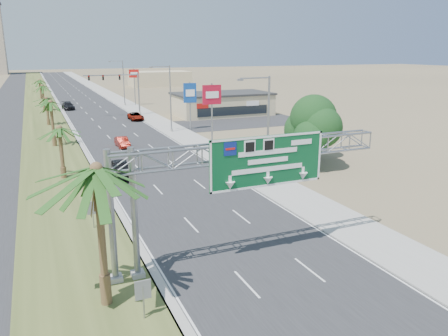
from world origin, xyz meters
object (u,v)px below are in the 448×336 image
pole_sign_blue (190,95)px  pole_sign_red_far (134,76)px  signal_mast (128,90)px  car_right_lane (136,116)px  sign_gantry (240,161)px  car_mid_lane (122,142)px  car_left_lane (120,169)px  pole_sign_red_near (212,98)px  store_building (222,104)px  car_far (68,106)px  palm_near (96,170)px

pole_sign_blue → pole_sign_red_far: bearing=91.8°
signal_mast → pole_sign_red_far: pole_sign_red_far is taller
car_right_lane → sign_gantry: bearing=-96.1°
sign_gantry → car_mid_lane: size_ratio=4.25×
car_left_lane → pole_sign_red_near: pole_sign_red_near is taller
pole_sign_red_far → car_left_lane: bearing=-103.8°
store_building → sign_gantry: bearing=-112.4°
car_left_lane → car_far: (-0.50, 55.94, -0.10)m
store_building → pole_sign_red_near: bearing=-115.8°
signal_mast → pole_sign_red_near: bearing=-83.4°
palm_near → car_far: 78.50m
signal_mast → sign_gantry: bearing=-95.7°
pole_sign_blue → car_far: bearing=115.3°
palm_near → pole_sign_red_near: size_ratio=1.02×
signal_mast → car_left_lane: bearing=-102.8°
pole_sign_red_far → pole_sign_red_near: bearing=-91.0°
car_mid_lane → pole_sign_red_near: pole_sign_red_near is taller
palm_near → car_far: palm_near is taller
sign_gantry → palm_near: (-8.14, -1.93, 0.87)m
car_left_lane → car_far: 55.94m
pole_sign_red_far → sign_gantry: bearing=-98.0°
car_far → pole_sign_red_far: (14.66, 1.49, 5.71)m
palm_near → car_right_lane: size_ratio=1.72×
car_far → store_building: bearing=-41.0°
sign_gantry → car_far: sign_gantry is taller
store_building → pole_sign_red_far: pole_sign_red_far is taller
signal_mast → car_right_lane: size_ratio=2.11×
car_far → pole_sign_red_near: pole_sign_red_near is taller
signal_mast → store_building: signal_mast is taller
car_mid_lane → car_right_lane: (6.56, 21.80, 0.03)m
pole_sign_red_near → pole_sign_blue: size_ratio=1.10×
sign_gantry → pole_sign_red_far: pole_sign_red_far is taller
car_mid_lane → pole_sign_red_far: (11.28, 43.37, 5.82)m
car_left_lane → car_right_lane: car_left_lane is taller
sign_gantry → car_left_lane: sign_gantry is taller
signal_mast → car_mid_lane: 28.81m
car_left_lane → car_mid_lane: car_left_lane is taller
palm_near → car_right_lane: palm_near is taller
palm_near → signal_mast: (14.37, 63.97, -2.08)m
pole_sign_red_near → pole_sign_red_far: bearing=89.0°
car_mid_lane → pole_sign_red_far: bearing=74.0°
store_building → car_left_lane: 44.46m
store_building → pole_sign_blue: size_ratio=2.41×
car_left_lane → pole_sign_blue: 27.68m
car_right_lane → car_far: (-9.93, 20.08, 0.09)m
car_left_lane → car_mid_lane: size_ratio=1.28×
car_mid_lane → car_far: size_ratio=0.75×
car_right_lane → pole_sign_red_near: size_ratio=0.59×
car_right_lane → pole_sign_blue: (5.80, -13.20, 4.81)m
car_far → pole_sign_blue: 37.11m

